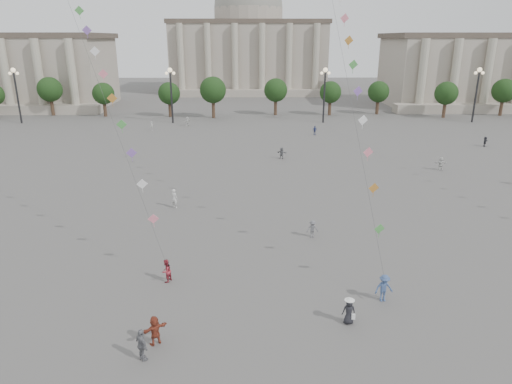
{
  "coord_description": "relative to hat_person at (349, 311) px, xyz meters",
  "views": [
    {
      "loc": [
        0.43,
        -20.71,
        15.99
      ],
      "look_at": [
        0.84,
        12.0,
        4.94
      ],
      "focal_mm": 32.0,
      "sensor_mm": 36.0,
      "label": 1
    }
  ],
  "objects": [
    {
      "name": "ground",
      "position": [
        -6.17,
        -2.28,
        -0.85
      ],
      "size": [
        360.0,
        360.0,
        0.0
      ],
      "primitive_type": "plane",
      "color": "#514E4C",
      "rests_on": "ground"
    },
    {
      "name": "hall_central",
      "position": [
        -6.17,
        126.94,
        13.38
      ],
      "size": [
        48.3,
        34.3,
        35.5
      ],
      "color": "#A09386",
      "rests_on": "ground"
    },
    {
      "name": "tree_row",
      "position": [
        -6.17,
        75.72,
        4.54
      ],
      "size": [
        137.12,
        5.12,
        8.0
      ],
      "color": "#3A2A1D",
      "rests_on": "ground"
    },
    {
      "name": "lamp_post_far_west",
      "position": [
        -51.17,
        67.72,
        6.5
      ],
      "size": [
        2.0,
        0.9,
        10.65
      ],
      "color": "#262628",
      "rests_on": "ground"
    },
    {
      "name": "lamp_post_mid_west",
      "position": [
        -21.17,
        67.72,
        6.5
      ],
      "size": [
        2.0,
        0.9,
        10.65
      ],
      "color": "#262628",
      "rests_on": "ground"
    },
    {
      "name": "lamp_post_mid_east",
      "position": [
        8.83,
        67.72,
        6.5
      ],
      "size": [
        2.0,
        0.9,
        10.65
      ],
      "color": "#262628",
      "rests_on": "ground"
    },
    {
      "name": "lamp_post_far_east",
      "position": [
        38.83,
        67.72,
        6.5
      ],
      "size": [
        2.0,
        0.9,
        10.65
      ],
      "color": "#262628",
      "rests_on": "ground"
    },
    {
      "name": "person_crowd_0",
      "position": [
        5.47,
        55.41,
        -0.06
      ],
      "size": [
        1.01,
        0.73,
        1.59
      ],
      "primitive_type": "imported",
      "rotation": [
        0.0,
        0.0,
        0.42
      ],
      "color": "navy",
      "rests_on": "ground"
    },
    {
      "name": "person_crowd_4",
      "position": [
        -17.8,
        64.37,
        0.03
      ],
      "size": [
        1.34,
        1.65,
        1.76
      ],
      "primitive_type": "imported",
      "rotation": [
        0.0,
        0.0,
        4.13
      ],
      "color": "silver",
      "rests_on": "ground"
    },
    {
      "name": "person_crowd_6",
      "position": [
        -0.54,
        12.28,
        -0.09
      ],
      "size": [
        0.99,
        0.57,
        1.53
      ],
      "primitive_type": "imported",
      "rotation": [
        0.0,
        0.0,
        6.28
      ],
      "color": "#5B5B60",
      "rests_on": "ground"
    },
    {
      "name": "person_crowd_7",
      "position": [
        18.51,
        32.8,
        0.0
      ],
      "size": [
        1.6,
        0.56,
        1.71
      ],
      "primitive_type": "imported",
      "rotation": [
        0.0,
        0.0,
        3.11
      ],
      "color": "silver",
      "rests_on": "ground"
    },
    {
      "name": "person_crowd_9",
      "position": [
        30.77,
        46.13,
        -0.09
      ],
      "size": [
        1.27,
        1.37,
        1.53
      ],
      "primitive_type": "imported",
      "rotation": [
        0.0,
        0.0,
        0.86
      ],
      "color": "#222328",
      "rests_on": "ground"
    },
    {
      "name": "person_crowd_10",
      "position": [
        -23.7,
        59.83,
        -0.03
      ],
      "size": [
        0.46,
        0.64,
        1.65
      ],
      "primitive_type": "imported",
      "rotation": [
        0.0,
        0.0,
        1.69
      ],
      "color": "beige",
      "rests_on": "ground"
    },
    {
      "name": "person_crowd_12",
      "position": [
        -1.38,
        38.89,
        -0.05
      ],
      "size": [
        1.55,
        0.98,
        1.6
      ],
      "primitive_type": "imported",
      "rotation": [
        0.0,
        0.0,
        2.77
      ],
      "color": "slate",
      "rests_on": "ground"
    },
    {
      "name": "person_crowd_13",
      "position": [
        -13.29,
        19.62,
        0.12
      ],
      "size": [
        0.85,
        0.79,
        1.94
      ],
      "primitive_type": "imported",
      "rotation": [
        0.0,
        0.0,
        2.51
      ],
      "color": "silver",
      "rests_on": "ground"
    },
    {
      "name": "tourist_2",
      "position": [
        -11.01,
        -1.77,
        0.01
      ],
      "size": [
        1.59,
        1.34,
        1.72
      ],
      "primitive_type": "imported",
      "rotation": [
        0.0,
        0.0,
        3.76
      ],
      "color": "brown",
      "rests_on": "ground"
    },
    {
      "name": "tourist_3",
      "position": [
        -11.41,
        -3.11,
        0.07
      ],
      "size": [
        1.04,
        1.11,
        1.84
      ],
      "primitive_type": "imported",
      "rotation": [
        0.0,
        0.0,
        2.28
      ],
      "color": "slate",
      "rests_on": "ground"
    },
    {
      "name": "kite_flyer_0",
      "position": [
        -11.56,
        5.02,
        -0.02
      ],
      "size": [
        0.93,
        1.01,
        1.66
      ],
      "primitive_type": "imported",
      "rotation": [
        0.0,
        0.0,
        4.25
      ],
      "color": "maroon",
      "rests_on": "ground"
    },
    {
      "name": "kite_flyer_1",
      "position": [
        2.72,
        2.39,
        0.07
      ],
      "size": [
        1.3,
        0.88,
        1.85
      ],
      "primitive_type": "imported",
      "rotation": [
        0.0,
        0.0,
        0.17
      ],
      "color": "#3A5182",
      "rests_on": "ground"
    },
    {
      "name": "hat_person",
      "position": [
        0.0,
        0.0,
        0.0
      ],
      "size": [
        0.8,
        0.6,
        1.69
      ],
      "color": "black",
      "rests_on": "ground"
    }
  ]
}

